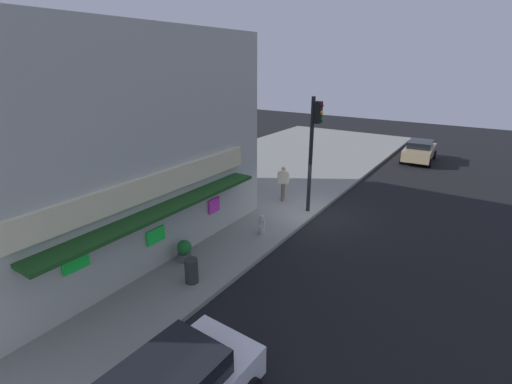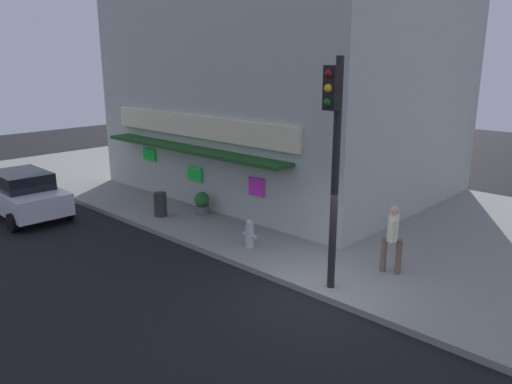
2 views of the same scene
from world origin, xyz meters
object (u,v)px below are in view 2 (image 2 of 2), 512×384
(fire_hydrant, at_px, (250,234))
(parked_car_white, at_px, (23,194))
(traffic_light, at_px, (334,146))
(pedestrian, at_px, (393,236))
(potted_plant_by_doorway, at_px, (202,203))
(trash_can, at_px, (160,204))

(fire_hydrant, distance_m, parked_car_white, 8.86)
(traffic_light, xyz_separation_m, parked_car_white, (-11.58, -2.44, -2.78))
(fire_hydrant, xyz_separation_m, pedestrian, (3.91, 1.18, 0.60))
(potted_plant_by_doorway, height_order, parked_car_white, parked_car_white)
(trash_can, height_order, parked_car_white, parked_car_white)
(traffic_light, relative_size, potted_plant_by_doorway, 6.74)
(pedestrian, bearing_deg, trash_can, -171.56)
(trash_can, relative_size, potted_plant_by_doorway, 1.04)
(traffic_light, distance_m, potted_plant_by_doorway, 7.60)
(trash_can, relative_size, pedestrian, 0.47)
(trash_can, height_order, pedestrian, pedestrian)
(traffic_light, distance_m, pedestrian, 3.15)
(potted_plant_by_doorway, bearing_deg, traffic_light, -14.97)
(trash_can, distance_m, parked_car_white, 5.03)
(parked_car_white, bearing_deg, trash_can, 37.73)
(potted_plant_by_doorway, bearing_deg, pedestrian, 0.47)
(parked_car_white, bearing_deg, potted_plant_by_doorway, 41.13)
(traffic_light, bearing_deg, trash_can, 175.20)
(trash_can, distance_m, pedestrian, 8.34)
(fire_hydrant, bearing_deg, parked_car_white, -159.42)
(traffic_light, distance_m, trash_can, 8.21)
(traffic_light, bearing_deg, fire_hydrant, 168.38)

